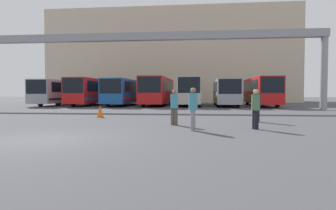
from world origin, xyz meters
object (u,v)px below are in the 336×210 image
(bus_slot_3, at_px, (158,90))
(pedestrian_near_center, at_px, (257,105))
(bus_slot_4, at_px, (191,90))
(bus_slot_1, at_px, (93,90))
(bus_slot_2, at_px, (125,91))
(pedestrian_mid_right, at_px, (193,108))
(pedestrian_near_right, at_px, (256,108))
(pedestrian_mid_left, at_px, (174,106))
(traffic_cone, at_px, (100,111))
(bus_slot_6, at_px, (261,90))
(bus_slot_0, at_px, (63,91))
(bus_slot_5, at_px, (226,91))

(bus_slot_3, xyz_separation_m, pedestrian_near_center, (8.11, -19.93, -0.99))
(bus_slot_4, bearing_deg, bus_slot_1, 178.19)
(bus_slot_1, xyz_separation_m, bus_slot_3, (8.01, 0.51, 0.06))
(bus_slot_1, relative_size, bus_slot_4, 1.07)
(bus_slot_2, distance_m, pedestrian_mid_right, 25.41)
(bus_slot_1, distance_m, pedestrian_near_right, 27.43)
(bus_slot_4, height_order, pedestrian_mid_left, bus_slot_4)
(bus_slot_4, bearing_deg, pedestrian_near_right, -81.18)
(pedestrian_mid_right, distance_m, traffic_cone, 8.23)
(pedestrian_mid_right, relative_size, pedestrian_mid_left, 1.03)
(bus_slot_6, height_order, pedestrian_mid_left, bus_slot_6)
(bus_slot_2, relative_size, traffic_cone, 16.35)
(pedestrian_near_right, height_order, pedestrian_near_center, pedestrian_near_center)
(pedestrian_near_center, distance_m, traffic_cone, 9.26)
(bus_slot_2, relative_size, pedestrian_near_right, 7.36)
(bus_slot_0, xyz_separation_m, pedestrian_mid_left, (15.96, -21.82, -0.84))
(pedestrian_mid_left, distance_m, traffic_cone, 6.20)
(bus_slot_3, bearing_deg, traffic_cone, -93.03)
(bus_slot_1, distance_m, pedestrian_mid_left, 24.52)
(pedestrian_mid_right, bearing_deg, pedestrian_mid_left, 25.32)
(pedestrian_near_center, bearing_deg, bus_slot_1, 78.19)
(bus_slot_4, distance_m, traffic_cone, 18.00)
(bus_slot_3, relative_size, bus_slot_4, 1.17)
(pedestrian_mid_right, bearing_deg, pedestrian_near_right, -73.23)
(bus_slot_1, bearing_deg, bus_slot_4, -1.81)
(bus_slot_0, distance_m, pedestrian_near_center, 28.28)
(bus_slot_3, relative_size, pedestrian_mid_right, 7.23)
(bus_slot_0, relative_size, traffic_cone, 16.46)
(pedestrian_near_right, distance_m, traffic_cone, 9.81)
(bus_slot_4, xyz_separation_m, traffic_cone, (-4.96, -17.25, -1.46))
(bus_slot_6, xyz_separation_m, pedestrian_near_right, (-4.55, -22.38, -0.94))
(bus_slot_1, bearing_deg, pedestrian_mid_left, -60.79)
(bus_slot_0, relative_size, bus_slot_2, 1.01)
(bus_slot_5, height_order, traffic_cone, bus_slot_5)
(pedestrian_near_right, xyz_separation_m, pedestrian_near_center, (0.65, 3.21, 0.01))
(bus_slot_3, relative_size, pedestrian_near_center, 7.42)
(traffic_cone, bearing_deg, pedestrian_mid_right, -44.62)
(pedestrian_near_center, bearing_deg, bus_slot_5, 38.80)
(bus_slot_1, xyz_separation_m, pedestrian_mid_left, (11.95, -21.38, -0.94))
(bus_slot_5, bearing_deg, traffic_cone, -117.52)
(pedestrian_mid_right, bearing_deg, bus_slot_6, -16.83)
(bus_slot_2, bearing_deg, traffic_cone, -80.41)
(bus_slot_1, bearing_deg, bus_slot_3, 3.65)
(bus_slot_4, height_order, traffic_cone, bus_slot_4)
(bus_slot_1, xyz_separation_m, traffic_cone, (7.05, -17.62, -1.45))
(bus_slot_2, xyz_separation_m, bus_slot_5, (12.01, -0.81, -0.04))
(pedestrian_mid_right, relative_size, pedestrian_near_center, 1.03)
(pedestrian_mid_left, bearing_deg, pedestrian_near_center, -141.40)
(bus_slot_1, xyz_separation_m, pedestrian_near_center, (16.11, -19.42, -0.93))
(bus_slot_2, distance_m, bus_slot_5, 12.04)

